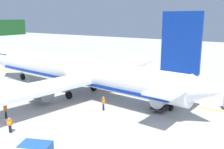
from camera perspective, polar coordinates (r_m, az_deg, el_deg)
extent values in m
cylinder|color=white|center=(38.73, -8.43, 0.93)|extent=(6.79, 36.19, 3.80)
cone|color=white|center=(54.08, -22.70, 3.42)|extent=(3.80, 2.69, 3.61)
cone|color=white|center=(28.28, 20.30, -3.32)|extent=(3.49, 3.46, 3.23)
cube|color=#192333|center=(52.07, -21.57, 4.15)|extent=(3.42, 2.66, 0.60)
cube|color=white|center=(31.80, -17.81, -3.39)|extent=(16.62, 7.71, 0.50)
cylinder|color=slate|center=(35.05, -15.67, -3.81)|extent=(2.46, 3.37, 2.20)
cube|color=white|center=(44.34, 1.96, 1.68)|extent=(16.10, 5.14, 0.50)
cylinder|color=slate|center=(43.55, -2.09, -0.14)|extent=(2.46, 3.37, 2.20)
cube|color=navy|center=(28.47, 15.07, 6.89)|extent=(0.73, 4.41, 6.50)
cube|color=white|center=(29.30, 14.54, -2.38)|extent=(10.63, 4.06, 0.24)
cube|color=navy|center=(38.95, -8.38, -0.57)|extent=(6.30, 32.59, 0.36)
cylinder|color=black|center=(49.95, -19.26, -0.45)|extent=(0.44, 1.13, 1.10)
cylinder|color=gray|center=(49.78, -19.33, 0.44)|extent=(0.20, 0.20, 0.50)
cylinder|color=black|center=(36.68, -9.58, -4.54)|extent=(0.44, 1.13, 1.10)
cylinder|color=gray|center=(36.46, -9.63, -3.34)|extent=(0.20, 0.20, 0.50)
cylinder|color=black|center=(40.21, -4.13, -2.85)|extent=(0.44, 1.13, 1.10)
cylinder|color=gray|center=(40.01, -4.15, -1.75)|extent=(0.20, 0.20, 0.50)
cube|color=silver|center=(35.63, 13.28, -3.63)|extent=(1.81, 2.21, 1.80)
cube|color=#192333|center=(36.31, 13.78, -2.76)|extent=(0.09, 1.85, 0.94)
cylinder|color=silver|center=(32.78, 11.34, -4.98)|extent=(4.34, 1.82, 1.80)
cube|color=#262628|center=(33.88, 11.84, -6.16)|extent=(6.37, 1.57, 0.16)
cylinder|color=black|center=(36.04, 11.38, -5.10)|extent=(0.90, 0.28, 0.90)
cylinder|color=black|center=(35.33, 14.70, -5.64)|extent=(0.90, 0.28, 0.90)
cylinder|color=black|center=(33.51, 9.51, -6.40)|extent=(0.90, 0.28, 0.90)
cylinder|color=black|center=(32.75, 13.05, -7.02)|extent=(0.90, 0.28, 0.90)
cube|color=#192333|center=(20.66, -15.75, -15.07)|extent=(0.78, 1.74, 0.94)
cylinder|color=#191E33|center=(32.02, -22.45, -8.16)|extent=(0.14, 0.14, 0.88)
cylinder|color=#191E33|center=(31.87, -22.59, -8.27)|extent=(0.14, 0.14, 0.88)
cube|color=orange|center=(31.69, -22.64, -6.91)|extent=(0.49, 0.41, 0.66)
cube|color=silver|center=(31.68, -22.64, -6.86)|extent=(0.50, 0.42, 0.06)
sphere|color=tan|center=(31.55, -22.71, -6.14)|extent=(0.24, 0.24, 0.24)
cylinder|color=orange|center=(31.91, -22.44, -6.70)|extent=(0.09, 0.09, 0.63)
cylinder|color=orange|center=(31.45, -22.85, -7.02)|extent=(0.09, 0.09, 0.63)
cylinder|color=#191E33|center=(31.82, -1.85, -7.29)|extent=(0.14, 0.14, 0.89)
cylinder|color=#191E33|center=(31.97, -1.98, -7.19)|extent=(0.14, 0.14, 0.89)
cube|color=orange|center=(31.64, -1.93, -5.92)|extent=(0.42, 0.49, 0.66)
cube|color=silver|center=(31.63, -1.93, -5.86)|extent=(0.43, 0.50, 0.06)
sphere|color=tan|center=(31.50, -1.93, -5.14)|extent=(0.24, 0.24, 0.24)
cylinder|color=orange|center=(31.39, -1.73, -6.00)|extent=(0.09, 0.09, 0.63)
cylinder|color=orange|center=(31.86, -2.12, -5.72)|extent=(0.09, 0.09, 0.63)
cylinder|color=#191E33|center=(27.97, -21.53, -11.22)|extent=(0.14, 0.14, 0.80)
cylinder|color=#191E33|center=(28.08, -21.83, -11.16)|extent=(0.14, 0.14, 0.80)
cube|color=orange|center=(27.76, -21.80, -9.87)|extent=(0.35, 0.49, 0.60)
cube|color=silver|center=(27.75, -21.81, -9.81)|extent=(0.36, 0.50, 0.06)
sphere|color=tan|center=(27.61, -21.87, -9.09)|extent=(0.22, 0.22, 0.22)
cylinder|color=orange|center=(27.60, -21.35, -9.90)|extent=(0.09, 0.09, 0.57)
cylinder|color=orange|center=(27.90, -22.26, -9.73)|extent=(0.09, 0.09, 0.57)
cylinder|color=#191E33|center=(39.82, 4.01, -3.23)|extent=(0.14, 0.14, 0.80)
cylinder|color=#191E33|center=(39.67, 3.88, -3.28)|extent=(0.14, 0.14, 0.80)
cube|color=#CCE519|center=(39.56, 3.96, -2.27)|extent=(0.45, 0.24, 0.60)
cube|color=silver|center=(39.55, 3.96, -2.23)|extent=(0.46, 0.25, 0.06)
sphere|color=tan|center=(39.45, 3.97, -1.70)|extent=(0.22, 0.22, 0.22)
cylinder|color=#CCE519|center=(39.77, 4.16, -2.15)|extent=(0.09, 0.09, 0.57)
cylinder|color=#CCE519|center=(39.33, 3.75, -2.32)|extent=(0.09, 0.09, 0.57)
cube|color=yellow|center=(39.68, 0.91, -3.85)|extent=(0.30, 60.00, 0.01)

